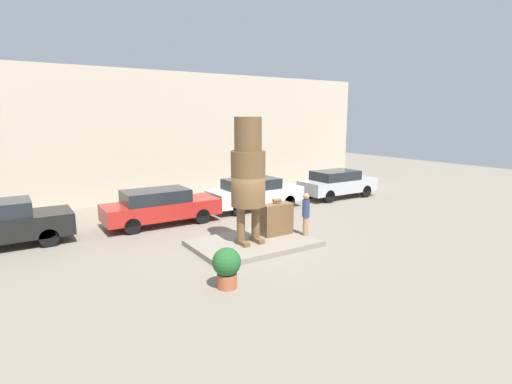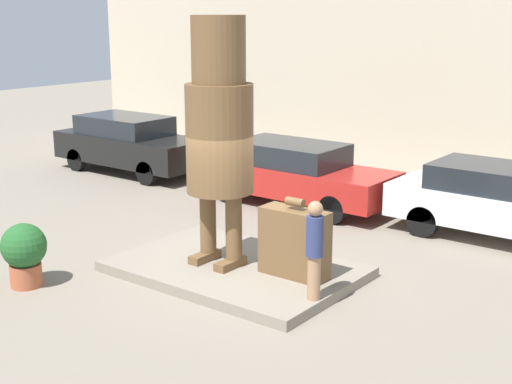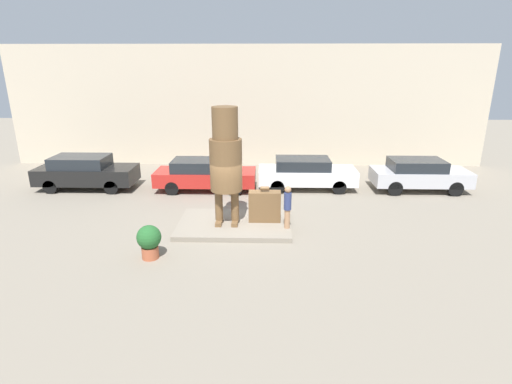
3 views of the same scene
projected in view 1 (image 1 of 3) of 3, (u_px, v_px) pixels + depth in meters
ground_plane at (253, 246)px, 14.15m from camera, size 60.00×60.00×0.00m
pedestal at (253, 243)px, 14.13m from camera, size 4.23×2.85×0.18m
building_backdrop at (157, 136)px, 21.70m from camera, size 28.00×0.60×6.92m
statue_figure at (248, 171)px, 13.44m from camera, size 1.17×1.17×4.32m
giant_suitcase at (277, 219)px, 14.76m from camera, size 1.20×0.48×1.37m
tourist at (306, 212)px, 14.60m from camera, size 0.27×0.27×1.59m
parked_car_red at (160, 206)px, 16.78m from camera, size 4.79×1.77×1.51m
parked_car_white at (255, 193)px, 19.67m from camera, size 4.70×1.79×1.53m
parked_car_silver at (337, 183)px, 22.42m from camera, size 4.51×1.80×1.54m
planter_pot at (227, 266)px, 10.56m from camera, size 0.77×0.77×1.11m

